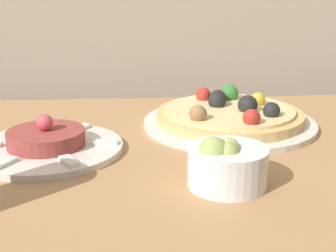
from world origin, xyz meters
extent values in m
cube|color=#AD7F51|center=(0.00, 0.32, 0.71)|extent=(1.43, 0.64, 0.03)
cylinder|color=silver|center=(0.15, 0.42, 0.73)|extent=(0.31, 0.31, 0.01)
cylinder|color=#DBB26B|center=(0.15, 0.42, 0.75)|extent=(0.26, 0.26, 0.02)
cylinder|color=beige|center=(0.15, 0.42, 0.76)|extent=(0.23, 0.23, 0.01)
sphere|color=black|center=(0.21, 0.37, 0.77)|extent=(0.03, 0.03, 0.03)
sphere|color=#B22D23|center=(0.12, 0.49, 0.77)|extent=(0.03, 0.03, 0.03)
sphere|color=gold|center=(0.21, 0.44, 0.77)|extent=(0.03, 0.03, 0.03)
sphere|color=#997047|center=(0.09, 0.36, 0.77)|extent=(0.03, 0.03, 0.03)
sphere|color=black|center=(0.14, 0.46, 0.77)|extent=(0.03, 0.03, 0.03)
sphere|color=black|center=(0.18, 0.40, 0.77)|extent=(0.03, 0.03, 0.03)
sphere|color=#387F33|center=(0.17, 0.49, 0.77)|extent=(0.03, 0.03, 0.03)
sphere|color=black|center=(0.13, 0.44, 0.77)|extent=(0.03, 0.03, 0.03)
sphere|color=#B22D23|center=(0.17, 0.33, 0.77)|extent=(0.03, 0.03, 0.03)
cylinder|color=silver|center=(-0.15, 0.31, 0.73)|extent=(0.23, 0.23, 0.01)
cylinder|color=#933D38|center=(-0.15, 0.31, 0.75)|extent=(0.12, 0.12, 0.02)
sphere|color=#DB4C5B|center=(-0.15, 0.31, 0.78)|extent=(0.03, 0.03, 0.03)
cube|color=white|center=(-0.06, 0.31, 0.74)|extent=(0.04, 0.02, 0.01)
cube|color=white|center=(-0.11, 0.38, 0.74)|extent=(0.03, 0.04, 0.01)
cube|color=white|center=(-0.19, 0.38, 0.74)|extent=(0.03, 0.04, 0.01)
cube|color=white|center=(-0.19, 0.23, 0.74)|extent=(0.03, 0.04, 0.01)
cube|color=white|center=(-0.11, 0.23, 0.74)|extent=(0.03, 0.04, 0.01)
cylinder|color=white|center=(0.10, 0.17, 0.75)|extent=(0.10, 0.10, 0.05)
sphere|color=#A3B25B|center=(0.08, 0.16, 0.78)|extent=(0.04, 0.04, 0.04)
sphere|color=#A3B25B|center=(0.10, 0.16, 0.78)|extent=(0.03, 0.03, 0.03)
sphere|color=#B7BC70|center=(0.10, 0.17, 0.78)|extent=(0.03, 0.03, 0.03)
sphere|color=#8EA34C|center=(0.10, 0.17, 0.78)|extent=(0.03, 0.03, 0.03)
camera|label=1|loc=(-0.01, -0.38, 0.98)|focal=50.00mm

